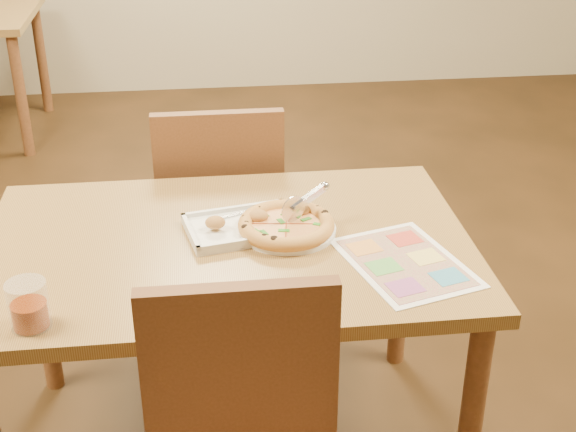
{
  "coord_description": "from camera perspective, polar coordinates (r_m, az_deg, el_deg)",
  "views": [
    {
      "loc": [
        -0.06,
        -1.87,
        1.76
      ],
      "look_at": [
        0.17,
        0.03,
        0.77
      ],
      "focal_mm": 50.0,
      "sensor_mm": 36.0,
      "label": 1
    }
  ],
  "objects": [
    {
      "name": "glass_tumbler",
      "position": [
        1.87,
        -17.95,
        -6.24
      ],
      "size": [
        0.09,
        0.09,
        0.11
      ],
      "rotation": [
        0.0,
        0.0,
        -0.16
      ],
      "color": "maroon",
      "rests_on": "dining_table"
    },
    {
      "name": "dining_table",
      "position": [
        2.19,
        -4.26,
        -3.77
      ],
      "size": [
        1.3,
        0.85,
        0.72
      ],
      "color": "olive",
      "rests_on": "ground"
    },
    {
      "name": "pizza_cutter",
      "position": [
        2.17,
        1.16,
        1.06
      ],
      "size": [
        0.13,
        0.08,
        0.09
      ],
      "rotation": [
        0.0,
        0.0,
        0.5
      ],
      "color": "silver",
      "rests_on": "pizza"
    },
    {
      "name": "pizza",
      "position": [
        2.16,
        -0.13,
        -0.65
      ],
      "size": [
        0.26,
        0.26,
        0.04
      ],
      "rotation": [
        0.0,
        0.0,
        -0.13
      ],
      "color": "#E49F4E",
      "rests_on": "plate"
    },
    {
      "name": "plate",
      "position": [
        2.18,
        0.0,
        -1.0
      ],
      "size": [
        0.28,
        0.28,
        0.01
      ],
      "primitive_type": "cylinder",
      "rotation": [
        0.0,
        0.0,
        -0.06
      ],
      "color": "white",
      "rests_on": "dining_table"
    },
    {
      "name": "appetizer_tray",
      "position": [
        2.19,
        -3.05,
        -0.7
      ],
      "size": [
        0.36,
        0.26,
        0.06
      ],
      "rotation": [
        0.0,
        0.0,
        0.2
      ],
      "color": "silver",
      "rests_on": "dining_table"
    },
    {
      "name": "room",
      "position": [
        1.92,
        -5.01,
        14.86
      ],
      "size": [
        7.0,
        7.0,
        7.0
      ],
      "color": "#35200E",
      "rests_on": "ground"
    },
    {
      "name": "menu",
      "position": [
        2.06,
        8.32,
        -3.28
      ],
      "size": [
        0.35,
        0.43,
        0.0
      ],
      "primitive_type": "cube",
      "rotation": [
        0.0,
        0.0,
        0.28
      ],
      "color": "white",
      "rests_on": "dining_table"
    },
    {
      "name": "chair_far",
      "position": [
        2.75,
        -4.87,
        1.46
      ],
      "size": [
        0.42,
        0.42,
        0.47
      ],
      "rotation": [
        0.0,
        0.0,
        3.14
      ],
      "color": "brown",
      "rests_on": "ground"
    }
  ]
}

